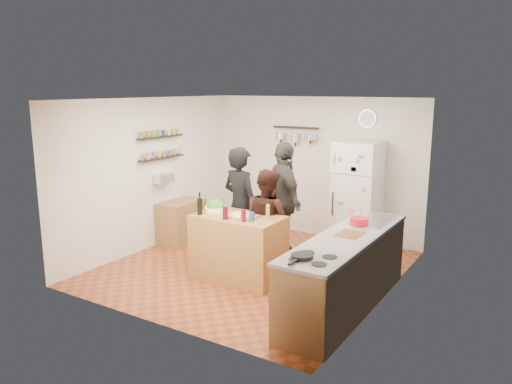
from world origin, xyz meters
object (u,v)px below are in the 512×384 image
Objects in this scene: salad_bowl at (216,209)px; fridge at (357,196)px; prep_island at (238,247)px; person_left at (241,206)px; person_center at (268,221)px; pepper_mill at (268,214)px; salt_canister at (252,217)px; wine_bottle at (200,207)px; skillet at (302,256)px; counter_run at (346,273)px; person_back at (284,200)px; wall_clock at (367,119)px; red_bowl at (359,221)px; side_table at (181,222)px.

fridge is (1.33, 2.13, -0.04)m from salad_bowl.
person_left is at bearing 120.68° from prep_island.
prep_island is at bearing 81.17° from person_center.
fridge is (0.46, 2.13, -0.10)m from pepper_mill.
person_left is at bearing 133.44° from salt_canister.
skillet is at bearing -23.66° from wine_bottle.
counter_run is at bearing 177.92° from person_center.
person_back is at bearing -61.45° from person_center.
wall_clock reaches higher than wine_bottle.
wall_clock is at bearing 79.42° from pepper_mill.
pepper_mill is at bearing -163.00° from red_bowl.
skillet is (1.46, -2.25, 0.02)m from person_back.
fridge is (0.81, 1.05, -0.02)m from person_back.
red_bowl is (1.16, 0.35, -0.03)m from pepper_mill.
person_back is 6.16× the size of wall_clock.
salt_canister reaches higher than salad_bowl.
person_center is at bearing 41.84° from wine_bottle.
person_left is 0.69× the size of counter_run.
salad_bowl is 0.49m from person_left.
skillet is 3.93m from side_table.
counter_run is 0.74m from red_bowl.
salad_bowl is 1.40× the size of skillet.
person_left is 2.64m from wall_clock.
wine_bottle is 2.20m from red_bowl.
wall_clock reaches higher than fridge.
wall_clock is at bearing 70.09° from prep_island.
side_table is (-1.36, 0.81, -0.58)m from salad_bowl.
wall_clock reaches higher than salt_canister.
prep_island is at bearing -109.91° from wall_clock.
counter_run is at bearing -74.08° from wall_clock.
person_left is (-0.76, 0.48, -0.09)m from pepper_mill.
person_left is 0.56m from person_center.
person_center reaches higher than prep_island.
side_table is at bearing 159.98° from pepper_mill.
wall_clock is at bearing 100.14° from skillet.
person_center is 6.58× the size of skillet.
counter_run is 10.98× the size of red_bowl.
salt_canister is 2.38m from fridge.
salt_canister is (-0.15, -0.17, -0.03)m from pepper_mill.
wine_bottle is 0.81m from salt_canister.
salt_canister is 0.15× the size of side_table.
pepper_mill is at bearing 139.87° from person_center.
salt_canister is 0.50× the size of skillet.
counter_run is (1.36, 0.00, -0.52)m from salt_canister.
wine_bottle is at bearing -163.51° from red_bowl.
salad_bowl is 0.21× the size of person_center.
person_center is 2.05m from skillet.
prep_island is at bearing 132.63° from person_left.
wall_clock reaches higher than side_table.
prep_island reaches higher than side_table.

